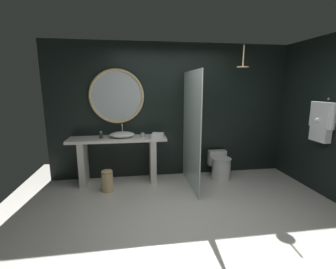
{
  "coord_description": "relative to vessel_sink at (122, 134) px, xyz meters",
  "views": [
    {
      "loc": [
        -0.79,
        -2.7,
        1.79
      ],
      "look_at": [
        -0.27,
        0.82,
        1.06
      ],
      "focal_mm": 25.1,
      "sensor_mm": 36.0,
      "label": 1
    }
  ],
  "objects": [
    {
      "name": "ground_plane",
      "position": [
        1.0,
        -1.61,
        -0.92
      ],
      "size": [
        5.76,
        5.76,
        0.0
      ],
      "primitive_type": "plane",
      "color": "silver"
    },
    {
      "name": "back_wall_panel",
      "position": [
        1.0,
        0.29,
        0.38
      ],
      "size": [
        4.8,
        0.1,
        2.6
      ],
      "primitive_type": "cube",
      "color": "black",
      "rests_on": "ground_plane"
    },
    {
      "name": "side_wall_right",
      "position": [
        3.35,
        -0.85,
        0.38
      ],
      "size": [
        0.1,
        2.47,
        2.6
      ],
      "primitive_type": "cube",
      "color": "black",
      "rests_on": "ground_plane"
    },
    {
      "name": "vanity_counter",
      "position": [
        -0.08,
        -0.02,
        -0.35
      ],
      "size": [
        1.77,
        0.48,
        0.87
      ],
      "color": "silver",
      "rests_on": "ground_plane"
    },
    {
      "name": "vessel_sink",
      "position": [
        0.0,
        0.0,
        0.0
      ],
      "size": [
        0.46,
        0.38,
        0.23
      ],
      "color": "white",
      "rests_on": "vanity_counter"
    },
    {
      "name": "tumbler_cup",
      "position": [
        0.38,
        -0.04,
        -0.01
      ],
      "size": [
        0.07,
        0.07,
        0.08
      ],
      "primitive_type": "cylinder",
      "color": "silver",
      "rests_on": "vanity_counter"
    },
    {
      "name": "soap_dispenser",
      "position": [
        -0.37,
        -0.04,
        0.01
      ],
      "size": [
        0.07,
        0.07,
        0.13
      ],
      "color": "#282D28",
      "rests_on": "vanity_counter"
    },
    {
      "name": "round_wall_mirror",
      "position": [
        -0.08,
        0.2,
        0.69
      ],
      "size": [
        1.02,
        0.05,
        1.02
      ],
      "color": "#D6B77F"
    },
    {
      "name": "shower_glass_panel",
      "position": [
        1.22,
        -0.36,
        0.11
      ],
      "size": [
        0.02,
        1.2,
        2.05
      ],
      "primitive_type": "cube",
      "color": "silver",
      "rests_on": "ground_plane"
    },
    {
      "name": "rain_shower_head",
      "position": [
        2.16,
        -0.25,
        1.24
      ],
      "size": [
        0.21,
        0.21,
        0.39
      ],
      "color": "#D6B77F"
    },
    {
      "name": "hanging_bathrobe",
      "position": [
        3.21,
        -0.97,
        0.34
      ],
      "size": [
        0.2,
        0.49,
        0.71
      ],
      "color": "#D6B77F"
    },
    {
      "name": "toilet",
      "position": [
        1.88,
        -0.1,
        -0.67
      ],
      "size": [
        0.37,
        0.53,
        0.51
      ],
      "color": "white",
      "rests_on": "ground_plane"
    },
    {
      "name": "waste_bin",
      "position": [
        -0.26,
        -0.39,
        -0.72
      ],
      "size": [
        0.19,
        0.19,
        0.39
      ],
      "color": "#D6B77F",
      "rests_on": "ground_plane"
    },
    {
      "name": "folded_hand_towel",
      "position": [
        0.64,
        -0.16,
        -0.01
      ],
      "size": [
        0.25,
        0.24,
        0.09
      ],
      "primitive_type": "cube",
      "rotation": [
        0.0,
        0.0,
        -0.27
      ],
      "color": "white",
      "rests_on": "vanity_counter"
    }
  ]
}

